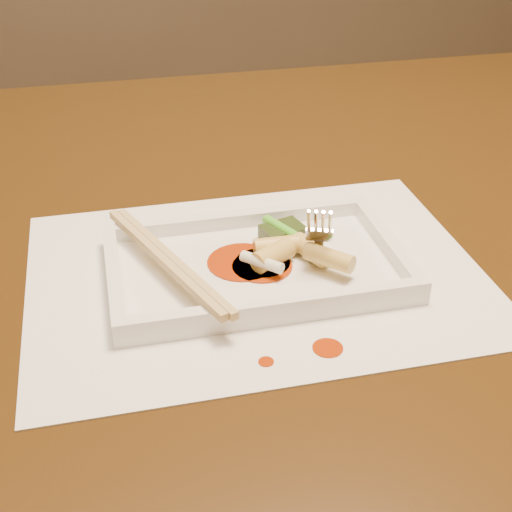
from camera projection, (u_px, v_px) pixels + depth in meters
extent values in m
cube|color=black|center=(177.00, 232.00, 0.74)|extent=(1.40, 0.90, 0.04)
cylinder|color=black|center=(485.00, 271.00, 1.36)|extent=(0.07, 0.07, 0.71)
cube|color=white|center=(256.00, 274.00, 0.64)|extent=(0.40, 0.30, 0.00)
cylinder|color=#9D2B04|center=(328.00, 348.00, 0.55)|extent=(0.02, 0.02, 0.00)
cylinder|color=#9D2B04|center=(266.00, 362.00, 0.53)|extent=(0.01, 0.01, 0.00)
cube|color=white|center=(256.00, 269.00, 0.63)|extent=(0.26, 0.16, 0.01)
cube|color=white|center=(239.00, 219.00, 0.69)|extent=(0.26, 0.01, 0.01)
cube|color=white|center=(277.00, 307.00, 0.57)|extent=(0.26, 0.01, 0.01)
cube|color=white|center=(114.00, 276.00, 0.60)|extent=(0.01, 0.14, 0.01)
cube|color=white|center=(388.00, 243.00, 0.65)|extent=(0.01, 0.14, 0.01)
cube|color=black|center=(283.00, 232.00, 0.67)|extent=(0.04, 0.04, 0.01)
cylinder|color=#EAEACC|center=(262.00, 262.00, 0.61)|extent=(0.04, 0.04, 0.01)
cylinder|color=green|center=(296.00, 236.00, 0.65)|extent=(0.05, 0.08, 0.01)
cube|color=tan|center=(162.00, 260.00, 0.61)|extent=(0.08, 0.19, 0.01)
cube|color=tan|center=(172.00, 259.00, 0.61)|extent=(0.08, 0.19, 0.01)
cylinder|color=#9D2B04|center=(243.00, 262.00, 0.64)|extent=(0.06, 0.06, 0.00)
cylinder|color=#9D2B04|center=(262.00, 266.00, 0.63)|extent=(0.05, 0.05, 0.00)
cylinder|color=#9D2B04|center=(262.00, 263.00, 0.63)|extent=(0.05, 0.05, 0.00)
cylinder|color=#DDC967|center=(273.00, 255.00, 0.63)|extent=(0.04, 0.04, 0.02)
cylinder|color=#DDC967|center=(281.00, 245.00, 0.64)|extent=(0.05, 0.02, 0.02)
cylinder|color=#DDC967|center=(329.00, 258.00, 0.61)|extent=(0.04, 0.04, 0.02)
cylinder|color=#DDC967|center=(311.00, 250.00, 0.63)|extent=(0.03, 0.04, 0.02)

